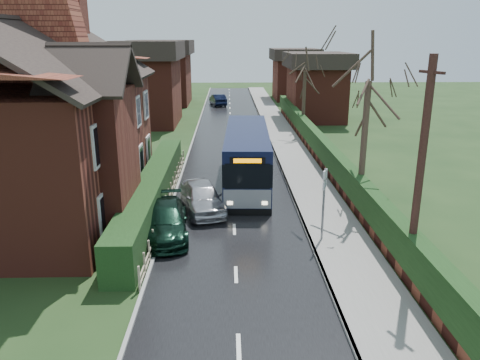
{
  "coord_description": "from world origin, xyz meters",
  "views": [
    {
      "loc": [
        -0.24,
        -16.58,
        7.94
      ],
      "look_at": [
        0.28,
        3.43,
        1.8
      ],
      "focal_mm": 35.0,
      "sensor_mm": 36.0,
      "label": 1
    }
  ],
  "objects_px": {
    "bus": "(247,158)",
    "bus_stop_sign": "(324,195)",
    "car_silver": "(202,197)",
    "car_green": "(164,220)",
    "telegraph_pole": "(420,175)",
    "brick_house": "(41,119)"
  },
  "relations": [
    {
      "from": "brick_house",
      "to": "car_green",
      "type": "xyz_separation_m",
      "value": [
        5.83,
        -3.28,
        -3.71
      ]
    },
    {
      "from": "car_silver",
      "to": "car_green",
      "type": "bearing_deg",
      "value": -131.1
    },
    {
      "from": "brick_house",
      "to": "car_silver",
      "type": "bearing_deg",
      "value": -3.8
    },
    {
      "from": "car_silver",
      "to": "brick_house",
      "type": "bearing_deg",
      "value": 161.63
    },
    {
      "from": "car_green",
      "to": "bus_stop_sign",
      "type": "bearing_deg",
      "value": -14.57
    },
    {
      "from": "bus",
      "to": "bus_stop_sign",
      "type": "xyz_separation_m",
      "value": [
        2.71,
        -7.93,
        0.51
      ]
    },
    {
      "from": "telegraph_pole",
      "to": "car_green",
      "type": "bearing_deg",
      "value": 132.33
    },
    {
      "from": "car_green",
      "to": "telegraph_pole",
      "type": "bearing_deg",
      "value": -32.44
    },
    {
      "from": "brick_house",
      "to": "bus_stop_sign",
      "type": "bearing_deg",
      "value": -18.58
    },
    {
      "from": "bus_stop_sign",
      "to": "telegraph_pole",
      "type": "xyz_separation_m",
      "value": [
        2.3,
        -3.27,
        1.76
      ]
    },
    {
      "from": "car_silver",
      "to": "car_green",
      "type": "relative_size",
      "value": 0.92
    },
    {
      "from": "bus",
      "to": "bus_stop_sign",
      "type": "bearing_deg",
      "value": -69.12
    },
    {
      "from": "bus",
      "to": "bus_stop_sign",
      "type": "distance_m",
      "value": 8.39
    },
    {
      "from": "car_silver",
      "to": "bus_stop_sign",
      "type": "relative_size",
      "value": 1.37
    },
    {
      "from": "brick_house",
      "to": "bus_stop_sign",
      "type": "distance_m",
      "value": 13.12
    },
    {
      "from": "car_silver",
      "to": "bus_stop_sign",
      "type": "distance_m",
      "value": 6.32
    },
    {
      "from": "brick_house",
      "to": "car_green",
      "type": "bearing_deg",
      "value": -29.38
    },
    {
      "from": "bus_stop_sign",
      "to": "car_silver",
      "type": "bearing_deg",
      "value": 168.96
    },
    {
      "from": "brick_house",
      "to": "telegraph_pole",
      "type": "relative_size",
      "value": 1.95
    },
    {
      "from": "bus",
      "to": "bus_stop_sign",
      "type": "relative_size",
      "value": 3.31
    },
    {
      "from": "bus",
      "to": "car_green",
      "type": "bearing_deg",
      "value": -115.48
    },
    {
      "from": "bus",
      "to": "car_green",
      "type": "xyz_separation_m",
      "value": [
        -3.7,
        -7.1,
        -0.85
      ]
    }
  ]
}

